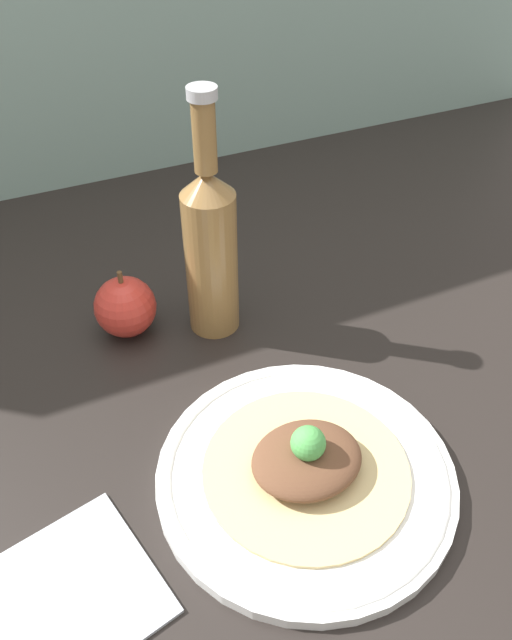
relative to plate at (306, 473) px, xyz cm
name	(u,v)px	position (x,y,z in cm)	size (l,w,h in cm)	color
ground_plane	(241,377)	(0.54, 17.38, -2.87)	(180.00, 110.00, 4.00)	black
plate	(306,473)	(0.00, 0.00, 0.00)	(29.52, 29.52, 1.64)	white
plated_food	(307,461)	(0.00, 0.00, 1.97)	(20.41, 20.41, 5.97)	#D6BC7F
cider_bottle	(214,246)	(0.96, 25.82, 10.86)	(6.29, 6.29, 30.35)	olive
apple	(125,307)	(-9.87, 29.04, 2.96)	(7.64, 7.64, 9.10)	red
napkin	(63,597)	(-24.37, -2.28, -0.47)	(17.95, 17.28, 0.80)	#B7BCC6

